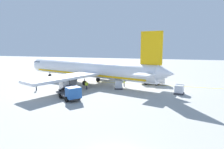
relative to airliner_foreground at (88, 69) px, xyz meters
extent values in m
cylinder|color=white|center=(0.16, 0.55, 0.11)|extent=(13.72, 35.62, 3.80)
cone|color=white|center=(5.53, 18.98, 0.11)|extent=(4.14, 3.31, 3.61)
cone|color=white|center=(-5.33, -18.27, 0.51)|extent=(4.00, 3.98, 3.23)
cube|color=#192333|center=(4.92, 16.87, 0.96)|extent=(3.77, 3.21, 0.60)
cube|color=white|center=(-9.18, 1.18, -0.56)|extent=(16.63, 10.50, 0.50)
cylinder|color=slate|center=(-6.04, 2.15, -1.76)|extent=(3.01, 3.69, 2.20)
cube|color=white|center=(8.37, -3.93, -0.56)|extent=(16.60, 7.57, 0.50)
cylinder|color=slate|center=(6.25, -1.44, -1.76)|extent=(3.01, 3.69, 2.20)
cube|color=#F2B20C|center=(-4.46, -15.29, 5.26)|extent=(1.58, 4.32, 6.50)
cube|color=white|center=(-4.46, -15.29, 0.51)|extent=(10.88, 5.98, 0.24)
cube|color=#F2B20C|center=(0.16, 0.55, -0.94)|extent=(12.53, 32.12, 0.36)
cylinder|color=black|center=(3.99, 13.68, -2.84)|extent=(0.64, 1.15, 1.10)
cylinder|color=gray|center=(3.99, 13.68, -2.04)|extent=(0.20, 0.20, 0.50)
cylinder|color=black|center=(-2.76, -0.17, -2.84)|extent=(0.64, 1.15, 1.10)
cylinder|color=gray|center=(-2.76, -0.17, -2.04)|extent=(0.20, 0.20, 0.50)
cylinder|color=black|center=(2.24, -1.62, -2.84)|extent=(0.64, 1.15, 1.10)
cylinder|color=gray|center=(2.24, -1.62, -2.04)|extent=(0.20, 0.20, 0.50)
cube|color=#2659A5|center=(21.53, -15.78, -1.89)|extent=(1.85, 2.24, 1.80)
cube|color=#192333|center=(22.38, -15.80, -1.53)|extent=(0.12, 1.85, 0.94)
cube|color=white|center=(18.32, -15.71, -1.77)|extent=(4.68, 2.31, 2.04)
cube|color=#262628|center=(19.22, -15.73, -2.87)|extent=(6.46, 1.69, 0.16)
cylinder|color=black|center=(21.26, -14.68, -2.94)|extent=(0.91, 0.30, 0.90)
cylinder|color=black|center=(21.21, -16.88, -2.94)|extent=(0.91, 0.30, 0.90)
cylinder|color=black|center=(18.35, -14.61, -2.94)|extent=(0.91, 0.30, 0.90)
cylinder|color=black|center=(18.30, -16.81, -2.94)|extent=(0.91, 0.30, 0.90)
cube|color=#2659A5|center=(-15.03, -3.79, -1.89)|extent=(2.84, 2.77, 1.80)
cube|color=#192333|center=(-15.55, -4.46, -1.53)|extent=(1.51, 1.20, 0.94)
cube|color=#4C4C51|center=(-13.13, -1.34, -2.67)|extent=(4.43, 4.82, 0.24)
cube|color=#2D2D33|center=(-12.89, -1.02, -1.69)|extent=(3.48, 4.13, 1.92)
cube|color=#262628|center=(-13.68, -2.05, -2.87)|extent=(5.01, 5.84, 0.16)
cylinder|color=black|center=(-13.97, -4.22, -2.94)|extent=(0.77, 0.88, 0.90)
cylinder|color=black|center=(-15.71, -2.87, -2.94)|extent=(0.77, 0.88, 0.90)
cylinder|color=black|center=(-12.26, -2.01, -2.94)|extent=(0.77, 0.88, 0.90)
cylinder|color=black|center=(-14.00, -0.67, -2.94)|extent=(0.77, 0.88, 0.90)
cube|color=#2659A5|center=(2.86, -13.39, -1.89)|extent=(2.28, 1.89, 1.80)
cube|color=#192333|center=(2.83, -12.54, -1.53)|extent=(1.85, 0.16, 0.94)
cube|color=white|center=(2.98, -16.11, -1.66)|extent=(2.36, 3.73, 2.27)
cube|color=#262628|center=(2.94, -15.21, -2.87)|extent=(1.78, 5.50, 0.16)
cylinder|color=black|center=(1.78, -13.74, -2.94)|extent=(0.32, 0.91, 0.90)
cylinder|color=black|center=(3.97, -13.64, -2.94)|extent=(0.32, 0.91, 0.90)
cylinder|color=black|center=(1.88, -16.16, -2.94)|extent=(0.32, 0.91, 0.90)
cylinder|color=black|center=(4.08, -16.06, -2.94)|extent=(0.32, 0.91, 0.90)
cube|color=#333338|center=(-8.38, 1.86, -3.24)|extent=(2.24, 2.24, 0.30)
cube|color=silver|center=(-8.38, 1.86, -2.32)|extent=(1.97, 1.97, 1.53)
cube|color=silver|center=(-7.93, 1.63, -1.71)|extent=(1.21, 1.60, 0.55)
cube|color=#333338|center=(-4.14, -8.67, -3.24)|extent=(2.04, 2.04, 0.30)
cube|color=#B2B7C1|center=(-4.14, -8.67, -2.32)|extent=(1.80, 1.80, 1.55)
cube|color=#B2B7C1|center=(-3.64, -8.53, -1.69)|extent=(0.97, 1.60, 0.55)
cube|color=#333338|center=(-5.02, -20.77, -3.24)|extent=(2.04, 2.04, 0.30)
cube|color=silver|center=(-5.02, -20.77, -2.38)|extent=(1.80, 1.80, 1.42)
cube|color=silver|center=(-4.50, -20.88, -1.82)|extent=(0.93, 1.63, 0.56)
cylinder|color=#191E33|center=(-1.26, -9.24, -2.96)|extent=(0.14, 0.14, 0.85)
cylinder|color=#191E33|center=(-1.11, -9.15, -2.96)|extent=(0.14, 0.14, 0.85)
cube|color=#CCE519|center=(-1.19, -9.19, -2.21)|extent=(0.49, 0.41, 0.64)
cube|color=silver|center=(-1.19, -9.19, -2.18)|extent=(0.50, 0.43, 0.06)
sphere|color=tan|center=(-1.19, -9.19, -1.78)|extent=(0.23, 0.23, 0.23)
cylinder|color=#CCE519|center=(-1.42, -9.33, -2.18)|extent=(0.09, 0.09, 0.61)
cylinder|color=#CCE519|center=(-0.95, -9.06, -2.18)|extent=(0.09, 0.09, 0.61)
cylinder|color=#191E33|center=(-6.40, -2.18, -2.97)|extent=(0.14, 0.14, 0.84)
cylinder|color=#191E33|center=(-6.34, -2.35, -2.97)|extent=(0.14, 0.14, 0.84)
cube|color=#CCE519|center=(-6.37, -2.27, -2.23)|extent=(0.35, 0.49, 0.63)
cube|color=silver|center=(-6.37, -2.27, -2.20)|extent=(0.36, 0.50, 0.06)
sphere|color=tan|center=(-6.37, -2.27, -1.80)|extent=(0.23, 0.23, 0.23)
cylinder|color=#CCE519|center=(-6.46, -2.01, -2.20)|extent=(0.09, 0.09, 0.60)
cylinder|color=#CCE519|center=(-6.28, -2.53, -2.20)|extent=(0.09, 0.09, 0.60)
cylinder|color=#191E33|center=(-10.13, 7.33, -2.97)|extent=(0.14, 0.14, 0.84)
cylinder|color=#191E33|center=(-10.21, 7.16, -2.97)|extent=(0.14, 0.14, 0.84)
cube|color=#CCE519|center=(-10.17, 7.25, -2.24)|extent=(0.38, 0.49, 0.63)
cube|color=silver|center=(-10.17, 7.25, -2.21)|extent=(0.40, 0.50, 0.06)
sphere|color=tan|center=(-10.17, 7.25, -1.81)|extent=(0.23, 0.23, 0.23)
cylinder|color=#CCE519|center=(-10.06, 7.49, -2.21)|extent=(0.09, 0.09, 0.60)
cylinder|color=#CCE519|center=(-10.28, 7.00, -2.21)|extent=(0.09, 0.09, 0.60)
cube|color=yellow|center=(2.34, -4.45, -3.39)|extent=(0.30, 60.00, 0.01)
camera|label=1|loc=(-42.38, -18.46, 5.76)|focal=30.49mm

